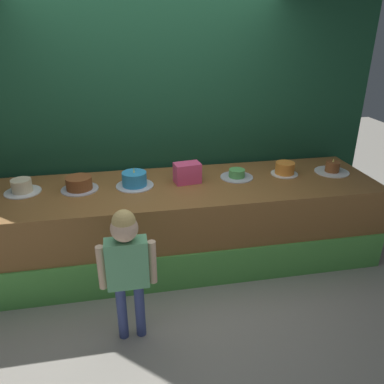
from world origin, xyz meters
name	(u,v)px	position (x,y,z in m)	size (l,w,h in m)	color
ground_plane	(171,289)	(0.00, 0.00, 0.00)	(12.00, 12.00, 0.00)	gray
stage_platform	(164,224)	(0.00, 0.51, 0.40)	(4.16, 1.04, 0.81)	brown
curtain_backdrop	(153,93)	(0.00, 1.12, 1.58)	(4.72, 0.08, 3.15)	#19472D
child_figure	(127,259)	(-0.37, -0.49, 0.70)	(0.42, 0.19, 1.08)	#3F4C8C
pink_box	(187,173)	(0.25, 0.57, 0.90)	(0.25, 0.16, 0.19)	#F54C81
cake_far_left	(22,187)	(-1.26, 0.61, 0.86)	(0.32, 0.32, 0.13)	white
cake_left	(79,184)	(-0.76, 0.58, 0.86)	(0.34, 0.34, 0.12)	silver
cake_center_left	(134,180)	(-0.25, 0.57, 0.87)	(0.35, 0.35, 0.18)	silver
cake_center_right	(237,174)	(0.76, 0.60, 0.84)	(0.33, 0.33, 0.09)	silver
cake_right	(285,169)	(1.26, 0.60, 0.87)	(0.27, 0.27, 0.13)	white
cake_far_right	(332,168)	(1.77, 0.56, 0.85)	(0.35, 0.35, 0.15)	white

